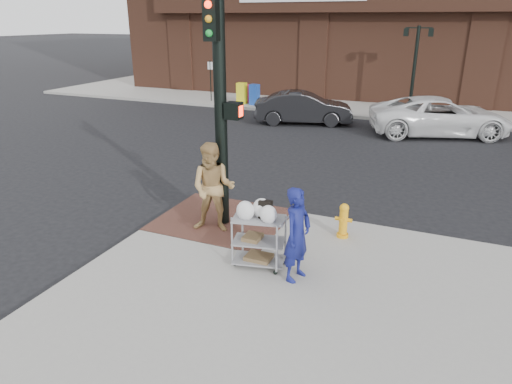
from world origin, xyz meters
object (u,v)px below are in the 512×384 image
at_px(lamp_post, 415,60).
at_px(minivan_white, 440,116).
at_px(woman_blue, 297,235).
at_px(utility_cart, 259,237).
at_px(pedestrian_tan, 213,188).
at_px(fire_hydrant, 343,220).
at_px(traffic_signal_pole, 221,103).
at_px(sedan_dark, 303,108).

relative_size(lamp_post, minivan_white, 0.73).
distance_m(woman_blue, utility_cart, 0.83).
height_order(lamp_post, minivan_white, lamp_post).
bearing_deg(woman_blue, minivan_white, 5.87).
xyz_separation_m(minivan_white, utility_cart, (-2.54, -12.79, -0.03)).
height_order(lamp_post, utility_cart, lamp_post).
bearing_deg(pedestrian_tan, fire_hydrant, 2.12).
bearing_deg(utility_cart, traffic_signal_pole, 135.45).
xyz_separation_m(sedan_dark, fire_hydrant, (4.35, -10.92, -0.18)).
height_order(pedestrian_tan, minivan_white, pedestrian_tan).
bearing_deg(traffic_signal_pole, woman_blue, -35.36).
distance_m(pedestrian_tan, sedan_dark, 11.82).
xyz_separation_m(pedestrian_tan, sedan_dark, (-1.72, 11.69, -0.41)).
xyz_separation_m(lamp_post, minivan_white, (1.52, -3.87, -1.85)).
bearing_deg(sedan_dark, minivan_white, -106.39).
relative_size(lamp_post, fire_hydrant, 5.32).
relative_size(woman_blue, fire_hydrant, 2.26).
bearing_deg(woman_blue, fire_hydrant, 2.27).
distance_m(woman_blue, sedan_dark, 13.45).
height_order(lamp_post, traffic_signal_pole, traffic_signal_pole).
height_order(minivan_white, utility_cart, minivan_white).
bearing_deg(fire_hydrant, utility_cart, -123.19).
distance_m(lamp_post, sedan_dark, 6.08).
height_order(traffic_signal_pole, fire_hydrant, traffic_signal_pole).
relative_size(traffic_signal_pole, pedestrian_tan, 2.57).
xyz_separation_m(pedestrian_tan, fire_hydrant, (2.63, 0.76, -0.59)).
bearing_deg(minivan_white, pedestrian_tan, 142.61).
distance_m(traffic_signal_pole, sedan_dark, 11.60).
height_order(lamp_post, fire_hydrant, lamp_post).
bearing_deg(traffic_signal_pole, fire_hydrant, 7.52).
distance_m(lamp_post, fire_hydrant, 15.03).
height_order(lamp_post, woman_blue, lamp_post).
xyz_separation_m(traffic_signal_pole, utility_cart, (1.46, -1.43, -2.09)).
bearing_deg(pedestrian_tan, minivan_white, 57.13).
relative_size(traffic_signal_pole, fire_hydrant, 6.65).
bearing_deg(woman_blue, pedestrian_tan, 76.21).
xyz_separation_m(lamp_post, traffic_signal_pole, (-2.48, -15.23, 0.21)).
xyz_separation_m(traffic_signal_pole, pedestrian_tan, (-0.01, -0.42, -1.71)).
distance_m(traffic_signal_pole, woman_blue, 3.29).
relative_size(pedestrian_tan, sedan_dark, 0.45).
bearing_deg(utility_cart, woman_blue, -11.00).
distance_m(pedestrian_tan, fire_hydrant, 2.81).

